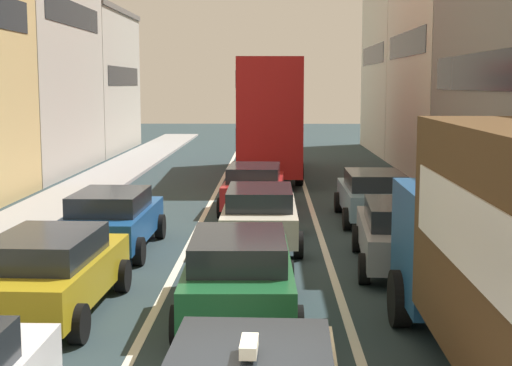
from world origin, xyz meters
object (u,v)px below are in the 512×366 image
Objects in this scene: sedan_left_lane_third at (112,219)px; coupe_centre_lane_fourth at (254,186)px; sedan_centre_lane_second at (239,273)px; sedan_right_lane_behind_truck at (403,233)px; wagon_right_lane_far at (374,195)px; wagon_left_lane_second at (50,271)px; bus_mid_queue_primary at (266,112)px; hatchback_centre_lane_third at (260,214)px.

sedan_left_lane_third is 6.71m from coupe_centre_lane_fourth.
sedan_centre_lane_second and sedan_right_lane_behind_truck have the same top height.
coupe_centre_lane_fourth is 3.97m from wagon_right_lane_far.
sedan_left_lane_third is at bearing 1.99° from wagon_left_lane_second.
coupe_centre_lane_fourth is (3.34, 10.87, 0.00)m from wagon_left_lane_second.
sedan_centre_lane_second is 1.01× the size of wagon_right_lane_far.
bus_mid_queue_primary is (3.64, 14.95, 2.03)m from sedan_left_lane_third.
wagon_left_lane_second is 6.81m from hatchback_centre_lane_third.
sedan_right_lane_behind_truck is at bearing -60.68° from wagon_left_lane_second.
wagon_left_lane_second is 0.99× the size of sedan_right_lane_behind_truck.
coupe_centre_lane_fourth is at bearing 64.65° from wagon_right_lane_far.
sedan_centre_lane_second is 0.98× the size of sedan_right_lane_behind_truck.
sedan_right_lane_behind_truck is (6.78, 3.49, 0.00)m from wagon_left_lane_second.
hatchback_centre_lane_third is at bearing -174.95° from coupe_centre_lane_fourth.
sedan_left_lane_third is at bearing 152.41° from coupe_centre_lane_fourth.
sedan_right_lane_behind_truck is (3.44, -7.39, 0.00)m from coupe_centre_lane_fourth.
wagon_right_lane_far is at bearing -34.96° from wagon_left_lane_second.
wagon_left_lane_second is 5.04m from sedan_left_lane_third.
coupe_centre_lane_fourth and sedan_right_lane_behind_truck have the same top height.
sedan_centre_lane_second is at bearing 158.90° from wagon_right_lane_far.
sedan_right_lane_behind_truck is (3.46, 3.54, 0.00)m from sedan_centre_lane_second.
hatchback_centre_lane_third is at bearing 57.91° from sedan_right_lane_behind_truck.
sedan_centre_lane_second is 4.95m from sedan_right_lane_behind_truck.
hatchback_centre_lane_third is 0.41× the size of bus_mid_queue_primary.
hatchback_centre_lane_third is at bearing 177.95° from bus_mid_queue_primary.
sedan_centre_lane_second is 10.93m from coupe_centre_lane_fourth.
sedan_left_lane_third is 0.99× the size of coupe_centre_lane_fourth.
sedan_left_lane_third is at bearing 31.70° from sedan_centre_lane_second.
hatchback_centre_lane_third is 3.66m from sedan_left_lane_third.
wagon_left_lane_second is at bearing 148.08° from hatchback_centre_lane_third.
sedan_right_lane_behind_truck is at bearing -102.10° from sedan_left_lane_third.
sedan_left_lane_third is 1.00× the size of wagon_right_lane_far.
sedan_right_lane_behind_truck is 16.93m from bus_mid_queue_primary.
wagon_left_lane_second is 1.00× the size of coupe_centre_lane_fourth.
hatchback_centre_lane_third is at bearing 135.68° from wagon_right_lane_far.
bus_mid_queue_primary is at bearing -12.82° from sedan_left_lane_third.
bus_mid_queue_primary reaches higher than coupe_centre_lane_fourth.
bus_mid_queue_primary reaches higher than sedan_centre_lane_second.
sedan_centre_lane_second is at bearing 139.42° from sedan_right_lane_behind_truck.
wagon_left_lane_second is at bearing 87.69° from sedan_centre_lane_second.
coupe_centre_lane_fourth is (-0.26, 5.09, 0.00)m from hatchback_centre_lane_third.
coupe_centre_lane_fourth is at bearing 28.71° from sedan_right_lane_behind_truck.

